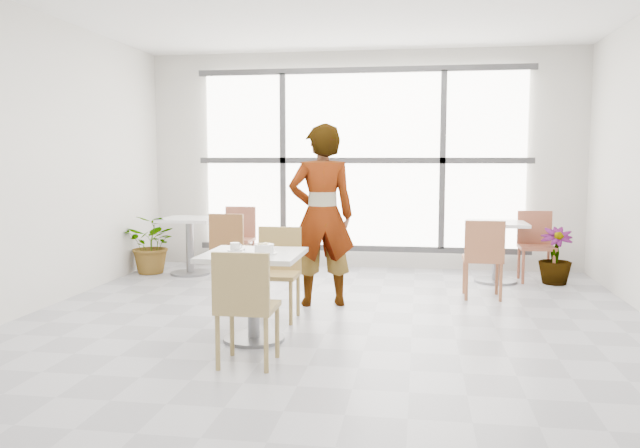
# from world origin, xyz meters

# --- Properties ---
(floor) EXTENTS (7.00, 7.00, 0.00)m
(floor) POSITION_xyz_m (0.00, 0.00, 0.00)
(floor) COLOR #9E9EA5
(floor) RESTS_ON ground
(wall_back) EXTENTS (6.00, 0.00, 6.00)m
(wall_back) POSITION_xyz_m (0.00, 3.50, 1.50)
(wall_back) COLOR silver
(wall_back) RESTS_ON ground
(wall_front) EXTENTS (6.00, 0.00, 6.00)m
(wall_front) POSITION_xyz_m (0.00, -3.50, 1.50)
(wall_front) COLOR silver
(wall_front) RESTS_ON ground
(wall_left) EXTENTS (0.00, 7.00, 7.00)m
(wall_left) POSITION_xyz_m (-3.00, 0.00, 1.50)
(wall_left) COLOR silver
(wall_left) RESTS_ON ground
(window) EXTENTS (4.60, 0.07, 2.52)m
(window) POSITION_xyz_m (0.00, 3.44, 1.50)
(window) COLOR white
(window) RESTS_ON ground
(main_table) EXTENTS (0.80, 0.80, 0.75)m
(main_table) POSITION_xyz_m (-0.57, -0.29, 0.52)
(main_table) COLOR silver
(main_table) RESTS_ON ground
(chair_near) EXTENTS (0.42, 0.42, 0.87)m
(chair_near) POSITION_xyz_m (-0.45, -0.98, 0.50)
(chair_near) COLOR #9F854D
(chair_near) RESTS_ON ground
(chair_far) EXTENTS (0.42, 0.42, 0.87)m
(chair_far) POSITION_xyz_m (-0.54, 0.51, 0.50)
(chair_far) COLOR #A28246
(chair_far) RESTS_ON ground
(oatmeal_bowl) EXTENTS (0.21, 0.21, 0.10)m
(oatmeal_bowl) POSITION_xyz_m (-0.46, -0.35, 0.79)
(oatmeal_bowl) COLOR white
(oatmeal_bowl) RESTS_ON main_table
(coffee_cup) EXTENTS (0.16, 0.13, 0.07)m
(coffee_cup) POSITION_xyz_m (-0.75, -0.20, 0.78)
(coffee_cup) COLOR silver
(coffee_cup) RESTS_ON main_table
(person) EXTENTS (0.79, 0.63, 1.88)m
(person) POSITION_xyz_m (-0.20, 1.10, 0.94)
(person) COLOR black
(person) RESTS_ON ground
(bg_table_left) EXTENTS (0.70, 0.70, 0.75)m
(bg_table_left) POSITION_xyz_m (-2.19, 2.60, 0.49)
(bg_table_left) COLOR white
(bg_table_left) RESTS_ON ground
(bg_table_right) EXTENTS (0.70, 0.70, 0.75)m
(bg_table_right) POSITION_xyz_m (1.75, 2.66, 0.49)
(bg_table_right) COLOR white
(bg_table_right) RESTS_ON ground
(bg_chair_left_near) EXTENTS (0.42, 0.42, 0.87)m
(bg_chair_left_near) POSITION_xyz_m (-1.48, 2.03, 0.50)
(bg_chair_left_near) COLOR brown
(bg_chair_left_near) RESTS_ON ground
(bg_chair_left_far) EXTENTS (0.42, 0.42, 0.87)m
(bg_chair_left_far) POSITION_xyz_m (-1.63, 2.97, 0.50)
(bg_chair_left_far) COLOR #995843
(bg_chair_left_far) RESTS_ON ground
(bg_chair_right_near) EXTENTS (0.42, 0.42, 0.87)m
(bg_chair_right_near) POSITION_xyz_m (1.49, 1.64, 0.50)
(bg_chair_right_near) COLOR #A05E3D
(bg_chair_right_near) RESTS_ON ground
(bg_chair_right_far) EXTENTS (0.42, 0.42, 0.87)m
(bg_chair_right_far) POSITION_xyz_m (2.25, 2.85, 0.50)
(bg_chair_right_far) COLOR #954F38
(bg_chair_right_far) RESTS_ON ground
(plant_left) EXTENTS (0.77, 0.69, 0.78)m
(plant_left) POSITION_xyz_m (-2.70, 2.58, 0.39)
(plant_left) COLOR #558A47
(plant_left) RESTS_ON ground
(plant_right) EXTENTS (0.42, 0.42, 0.69)m
(plant_right) POSITION_xyz_m (2.45, 2.64, 0.35)
(plant_right) COLOR #3E803D
(plant_right) RESTS_ON ground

